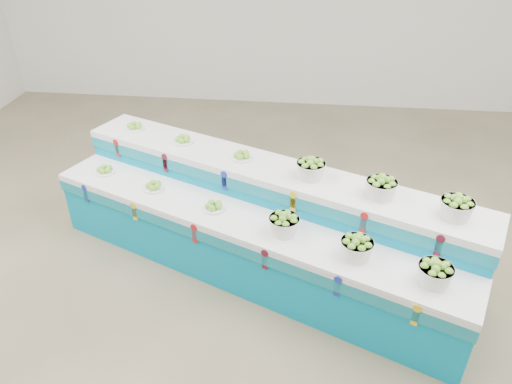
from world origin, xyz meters
TOP-DOWN VIEW (x-y plane):
  - ground at (0.00, 0.00)m, footprint 10.00×10.00m
  - display_stand at (0.02, 0.51)m, footprint 4.42×2.72m
  - plate_lower_left at (-1.68, 0.94)m, footprint 0.28×0.28m
  - plate_lower_mid at (-1.06, 0.67)m, footprint 0.28×0.28m
  - plate_lower_right at (-0.38, 0.38)m, footprint 0.28×0.28m
  - basket_lower_left at (0.32, 0.09)m, footprint 0.36×0.36m
  - basket_lower_mid at (0.94, -0.18)m, footprint 0.36×0.36m
  - basket_lower_right at (1.52, -0.43)m, footprint 0.36×0.36m
  - plate_upper_left at (-1.47, 1.43)m, footprint 0.28×0.28m
  - plate_upper_mid at (-0.85, 1.17)m, footprint 0.28×0.28m
  - plate_upper_right at (-0.17, 0.88)m, footprint 0.28×0.28m
  - basket_upper_left at (0.53, 0.58)m, footprint 0.36×0.36m
  - basket_upper_mid at (1.15, 0.31)m, footprint 0.36×0.36m
  - basket_upper_right at (1.73, 0.07)m, footprint 0.36×0.36m

SIDE VIEW (x-z plane):
  - ground at x=0.00m, z-range 0.00..0.00m
  - display_stand at x=0.02m, z-range 0.00..1.02m
  - plate_lower_left at x=-1.68m, z-range 0.72..0.81m
  - plate_lower_mid at x=-1.06m, z-range 0.72..0.81m
  - plate_lower_right at x=-0.38m, z-range 0.72..0.81m
  - basket_lower_left at x=0.32m, z-range 0.72..0.92m
  - basket_lower_mid at x=0.94m, z-range 0.72..0.92m
  - basket_lower_right at x=1.52m, z-range 0.72..0.92m
  - plate_upper_left at x=-1.47m, z-range 1.02..1.11m
  - plate_upper_mid at x=-0.85m, z-range 1.02..1.11m
  - plate_upper_right at x=-0.17m, z-range 1.02..1.11m
  - basket_upper_left at x=0.53m, z-range 1.02..1.22m
  - basket_upper_mid at x=1.15m, z-range 1.02..1.22m
  - basket_upper_right at x=1.73m, z-range 1.02..1.22m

